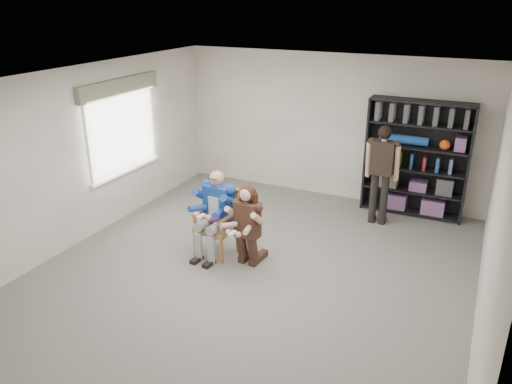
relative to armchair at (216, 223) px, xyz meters
The scene contains 8 objects.
room_shell 1.22m from the armchair, 25.53° to the right, with size 6.00×7.00×2.80m, color beige, non-canonical shape.
floor 1.00m from the armchair, 25.53° to the right, with size 6.00×7.00×0.01m, color slate.
window_left 2.53m from the armchair, 163.81° to the left, with size 0.16×2.00×1.75m, color white, non-canonical shape.
armchair is the anchor object (origin of this frame).
seated_man 0.16m from the armchair, behind, with size 0.59×0.82×1.37m, color navy, non-canonical shape.
kneeling_woman 0.60m from the armchair, 11.69° to the right, with size 0.53×0.84×1.25m, color #3A1D1A, non-canonical shape.
bookshelf 3.85m from the armchair, 49.75° to the left, with size 1.80×0.38×2.10m, color black, non-canonical shape.
standing_man 3.00m from the armchair, 47.69° to the left, with size 0.55×0.30×1.77m, color black, non-canonical shape.
Camera 1 is at (2.77, -5.63, 3.80)m, focal length 35.00 mm.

